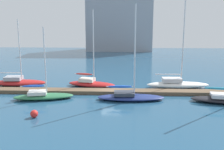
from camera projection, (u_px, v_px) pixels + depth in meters
ground_plane at (111, 93)px, 33.55m from camera, size 120.00×120.00×0.00m
dock_pier at (111, 92)px, 33.50m from camera, size 33.53×1.79×0.46m
sailboat_0 at (19, 82)px, 37.46m from camera, size 7.90×3.03×9.42m
sailboat_1 at (43, 95)px, 30.95m from camera, size 7.33×3.57×8.51m
sailboat_2 at (91, 83)px, 36.89m from camera, size 7.21×3.61×10.67m
sailboat_3 at (130, 96)px, 30.64m from camera, size 7.91×2.75×11.02m
sailboat_4 at (177, 84)px, 36.22m from camera, size 8.72×2.60×12.97m
mooring_buoy_red at (34, 114)px, 24.98m from camera, size 0.75×0.75×0.75m
harbor_building_distant at (119, 20)px, 82.67m from camera, size 20.31×10.48×19.32m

